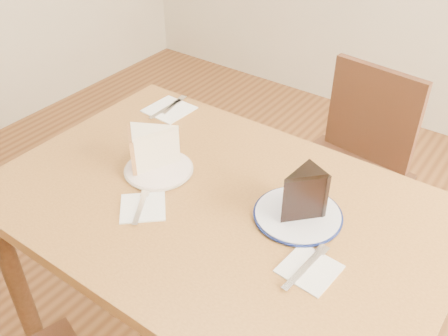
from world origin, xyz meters
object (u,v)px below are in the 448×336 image
(plate_cream, at_px, (159,170))
(chocolate_cake, at_px, (299,197))
(chair_far, at_px, (347,170))
(plate_navy, at_px, (298,215))
(carrot_cake, at_px, (157,148))
(table, at_px, (217,228))

(plate_cream, relative_size, chocolate_cake, 1.52)
(chair_far, height_order, chocolate_cake, chocolate_cake)
(plate_navy, bearing_deg, carrot_cake, -173.87)
(table, height_order, plate_navy, plate_navy)
(chair_far, xyz_separation_m, plate_navy, (0.11, -0.63, 0.28))
(table, distance_m, plate_cream, 0.24)
(plate_cream, distance_m, chocolate_cake, 0.43)
(table, bearing_deg, plate_navy, 19.30)
(chair_far, relative_size, chocolate_cake, 6.86)
(plate_cream, height_order, carrot_cake, carrot_cake)
(table, xyz_separation_m, chair_far, (0.10, 0.70, -0.18))
(plate_navy, xyz_separation_m, chocolate_cake, (0.00, -0.01, 0.07))
(chocolate_cake, bearing_deg, chair_far, -56.72)
(plate_cream, xyz_separation_m, plate_navy, (0.42, 0.06, 0.00))
(chair_far, xyz_separation_m, plate_cream, (-0.31, -0.69, 0.28))
(table, relative_size, carrot_cake, 9.31)
(plate_navy, xyz_separation_m, carrot_cake, (-0.43, -0.05, 0.06))
(plate_navy, relative_size, chocolate_cake, 1.75)
(table, height_order, chocolate_cake, chocolate_cake)
(plate_cream, height_order, chocolate_cake, chocolate_cake)
(plate_cream, relative_size, carrot_cake, 1.46)
(table, xyz_separation_m, plate_navy, (0.20, 0.07, 0.10))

